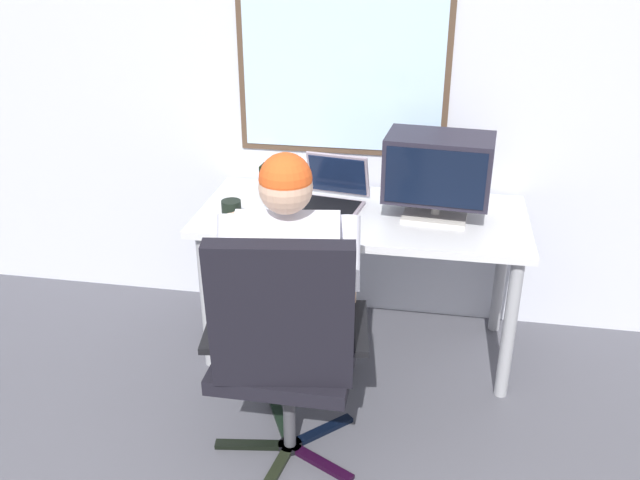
{
  "coord_description": "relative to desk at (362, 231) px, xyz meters",
  "views": [
    {
      "loc": [
        0.55,
        -0.59,
        1.97
      ],
      "look_at": [
        0.11,
        1.91,
        0.77
      ],
      "focal_mm": 38.06,
      "sensor_mm": 36.0,
      "label": 1
    }
  ],
  "objects": [
    {
      "name": "crt_monitor",
      "position": [
        0.33,
        0.01,
        0.32
      ],
      "size": [
        0.49,
        0.33,
        0.39
      ],
      "color": "beige",
      "rests_on": "desk"
    },
    {
      "name": "laptop",
      "position": [
        -0.15,
        0.08,
        0.15
      ],
      "size": [
        0.35,
        0.36,
        0.23
      ],
      "color": "gray",
      "rests_on": "desk"
    },
    {
      "name": "wine_glass",
      "position": [
        -0.38,
        -0.18,
        0.2
      ],
      "size": [
        0.08,
        0.08,
        0.15
      ],
      "color": "silver",
      "rests_on": "desk"
    },
    {
      "name": "desk_speaker",
      "position": [
        -0.47,
        0.14,
        0.17
      ],
      "size": [
        0.09,
        0.09,
        0.16
      ],
      "color": "black",
      "rests_on": "desk"
    },
    {
      "name": "coffee_mug",
      "position": [
        -0.58,
        -0.17,
        0.13
      ],
      "size": [
        0.09,
        0.09,
        0.09
      ],
      "color": "black",
      "rests_on": "desk"
    },
    {
      "name": "wall_rear",
      "position": [
        -0.24,
        0.41,
        0.63
      ],
      "size": [
        5.91,
        0.08,
        2.54
      ],
      "color": "silver",
      "rests_on": "ground"
    },
    {
      "name": "office_chair",
      "position": [
        -0.17,
        -0.9,
        -0.05
      ],
      "size": [
        0.65,
        0.61,
        1.06
      ],
      "color": "black",
      "rests_on": "ground"
    },
    {
      "name": "person_seated",
      "position": [
        -0.2,
        -0.64,
        0.02
      ],
      "size": [
        0.57,
        0.8,
        1.26
      ],
      "color": "#375471",
      "rests_on": "ground"
    },
    {
      "name": "desk",
      "position": [
        0.0,
        0.0,
        0.0
      ],
      "size": [
        1.52,
        0.7,
        0.74
      ],
      "color": "#97989D",
      "rests_on": "ground"
    }
  ]
}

